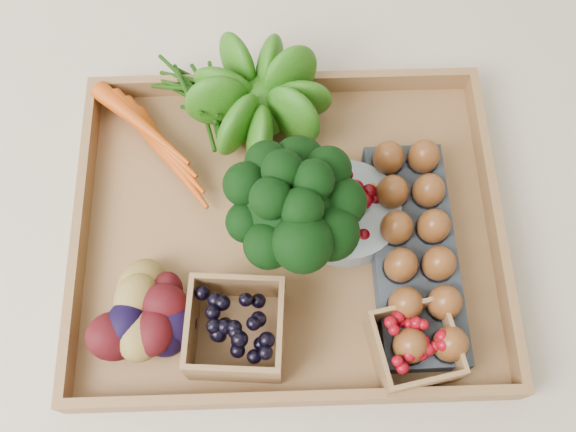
{
  "coord_description": "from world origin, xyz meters",
  "views": [
    {
      "loc": [
        -0.01,
        -0.32,
        0.8
      ],
      "look_at": [
        0.0,
        0.0,
        0.06
      ],
      "focal_mm": 40.0,
      "sensor_mm": 36.0,
      "label": 1
    }
  ],
  "objects_px": {
    "tray": "(288,231)",
    "egg_carton": "(413,253)",
    "broccoli": "(292,222)",
    "cherry_bowl": "(347,213)"
  },
  "relations": [
    {
      "from": "tray",
      "to": "egg_carton",
      "type": "relative_size",
      "value": 1.87
    },
    {
      "from": "tray",
      "to": "egg_carton",
      "type": "xyz_separation_m",
      "value": [
        0.16,
        -0.04,
        0.02
      ]
    },
    {
      "from": "broccoli",
      "to": "egg_carton",
      "type": "xyz_separation_m",
      "value": [
        0.15,
        -0.03,
        -0.05
      ]
    },
    {
      "from": "tray",
      "to": "cherry_bowl",
      "type": "height_order",
      "value": "cherry_bowl"
    },
    {
      "from": "cherry_bowl",
      "to": "egg_carton",
      "type": "distance_m",
      "value": 0.1
    },
    {
      "from": "broccoli",
      "to": "tray",
      "type": "bearing_deg",
      "value": 103.95
    },
    {
      "from": "egg_carton",
      "to": "broccoli",
      "type": "bearing_deg",
      "value": 168.8
    },
    {
      "from": "broccoli",
      "to": "egg_carton",
      "type": "bearing_deg",
      "value": -10.52
    },
    {
      "from": "cherry_bowl",
      "to": "egg_carton",
      "type": "height_order",
      "value": "cherry_bowl"
    },
    {
      "from": "tray",
      "to": "cherry_bowl",
      "type": "bearing_deg",
      "value": 9.6
    }
  ]
}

